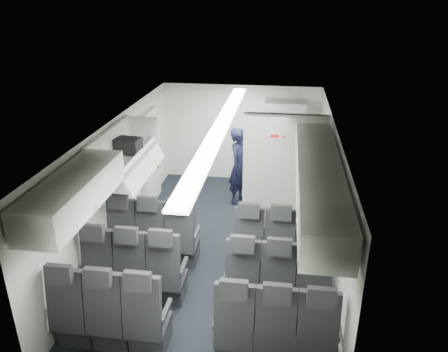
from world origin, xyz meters
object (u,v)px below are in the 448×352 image
(galley_unit, at_px, (283,145))
(seat_row_mid, at_px, (205,280))
(flight_attendant, at_px, (239,166))
(seat_row_rear, at_px, (191,326))
(carry_on_bag, at_px, (128,145))
(boarding_door, at_px, (150,158))
(seat_row_front, at_px, (215,244))

(galley_unit, bearing_deg, seat_row_mid, -102.88)
(galley_unit, bearing_deg, flight_attendant, -132.50)
(seat_row_rear, height_order, flight_attendant, flight_attendant)
(seat_row_mid, xyz_separation_m, seat_row_rear, (0.00, -0.90, 0.00))
(carry_on_bag, bearing_deg, seat_row_mid, -35.83)
(boarding_door, bearing_deg, flight_attendant, 8.08)
(seat_row_mid, distance_m, flight_attendant, 3.26)
(seat_row_front, distance_m, galley_unit, 3.43)
(carry_on_bag, bearing_deg, seat_row_rear, -50.48)
(seat_row_rear, bearing_deg, seat_row_mid, 90.00)
(seat_row_front, bearing_deg, galley_unit, 73.72)
(seat_row_mid, relative_size, flight_attendant, 2.13)
(seat_row_front, xyz_separation_m, seat_row_mid, (0.00, -0.90, 0.00))
(seat_row_rear, xyz_separation_m, flight_attendant, (0.11, 4.13, 0.38))
(seat_row_front, xyz_separation_m, carry_on_bag, (-1.41, 0.40, 1.40))
(seat_row_front, relative_size, seat_row_mid, 1.00)
(seat_row_front, height_order, flight_attendant, flight_attendant)
(boarding_door, bearing_deg, seat_row_front, -51.84)
(galley_unit, xyz_separation_m, boarding_door, (-2.59, -1.17, 0.00))
(seat_row_front, bearing_deg, boarding_door, 128.16)
(flight_attendant, bearing_deg, seat_row_mid, -162.62)
(flight_attendant, xyz_separation_m, carry_on_bag, (-1.52, -1.93, 1.02))
(galley_unit, height_order, flight_attendant, galley_unit)
(flight_attendant, bearing_deg, seat_row_front, -163.35)
(seat_row_mid, distance_m, boarding_door, 3.45)
(seat_row_rear, xyz_separation_m, boarding_door, (-1.64, 3.89, 0.55))
(flight_attendant, bearing_deg, boarding_door, 117.36)
(seat_row_mid, xyz_separation_m, flight_attendant, (0.11, 3.23, 0.38))
(flight_attendant, distance_m, carry_on_bag, 2.66)
(seat_row_mid, bearing_deg, galley_unit, 77.12)
(seat_row_mid, relative_size, seat_row_rear, 1.00)
(seat_row_rear, bearing_deg, galley_unit, 79.35)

